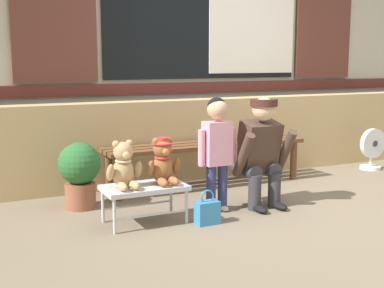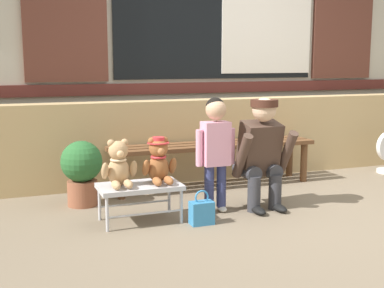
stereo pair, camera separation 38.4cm
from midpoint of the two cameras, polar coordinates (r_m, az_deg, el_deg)
ground_plane at (r=4.50m, az=9.77°, el=-7.04°), size 60.00×60.00×0.00m
brick_low_wall at (r=5.60m, az=1.39°, el=0.76°), size 7.34×0.25×0.85m
shop_facade at (r=6.02m, az=-0.85°, el=13.70°), size 7.49×0.26×3.42m
wooden_bench_long at (r=5.12m, az=-0.51°, el=-0.63°), size 2.10×0.40×0.44m
small_display_bench at (r=4.01m, az=-8.08°, el=-5.08°), size 0.64×0.36×0.30m
teddy_bear_plain at (r=3.92m, az=-10.38°, el=-2.50°), size 0.28×0.26×0.36m
teddy_bear_with_hat at (r=4.02m, az=-5.98°, el=-1.99°), size 0.28×0.27×0.36m
child_standing at (r=4.21m, az=0.20°, el=0.24°), size 0.35×0.18×0.96m
adult_crouching at (r=4.41m, az=5.22°, el=-0.87°), size 0.50×0.49×0.95m
handbag_on_ground at (r=3.99m, az=-1.06°, el=-7.58°), size 0.18×0.11×0.27m
potted_plant at (r=4.51m, az=-14.79°, el=-2.97°), size 0.36×0.36×0.57m
floor_fan at (r=6.22m, az=17.76°, el=-0.57°), size 0.34×0.24×0.48m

